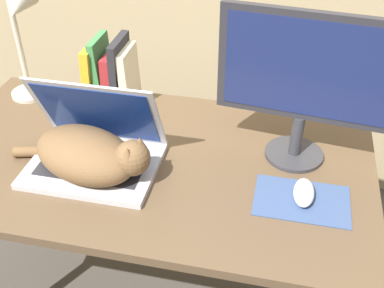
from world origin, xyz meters
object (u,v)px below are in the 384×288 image
laptop (95,149)px  external_monitor (306,79)px  book_row (111,74)px  desk_lamp (20,25)px  computer_mouse (304,192)px  cat (90,155)px

laptop → external_monitor: 0.63m
laptop → book_row: 0.36m
laptop → desk_lamp: (-0.35, 0.29, 0.23)m
computer_mouse → desk_lamp: 1.03m
external_monitor → computer_mouse: 0.30m
computer_mouse → book_row: book_row is taller
computer_mouse → desk_lamp: (-0.95, 0.31, 0.26)m
desk_lamp → book_row: bearing=11.5°
external_monitor → computer_mouse: size_ratio=4.27×
laptop → cat: laptop is taller
cat → external_monitor: size_ratio=0.91×
external_monitor → book_row: size_ratio=2.04×
external_monitor → desk_lamp: external_monitor is taller
laptop → computer_mouse: laptop is taller
external_monitor → book_row: (-0.64, 0.19, -0.15)m
laptop → cat: (0.01, -0.05, 0.02)m
external_monitor → cat: bearing=-159.6°
cat → desk_lamp: size_ratio=1.05×
laptop → computer_mouse: (0.60, -0.02, -0.03)m
computer_mouse → book_row: (-0.67, 0.37, 0.09)m
laptop → external_monitor: external_monitor is taller
laptop → computer_mouse: bearing=-2.1°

